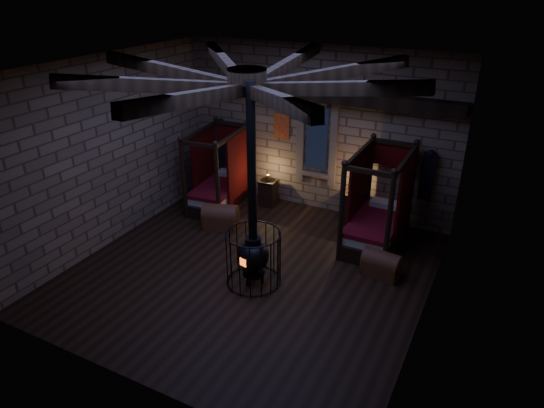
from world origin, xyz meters
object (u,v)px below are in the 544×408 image
at_px(trunk_right, 381,265).
at_px(stove, 253,254).
at_px(bed_left, 220,187).
at_px(trunk_left, 220,217).
at_px(bed_right, 377,222).

height_order(trunk_right, stove, stove).
bearing_deg(bed_left, trunk_left, -63.42).
bearing_deg(stove, trunk_right, 46.04).
bearing_deg(trunk_right, bed_left, 170.80).
height_order(trunk_left, stove, stove).
relative_size(trunk_right, stove, 0.20).
bearing_deg(trunk_left, bed_right, -2.50).
bearing_deg(bed_right, trunk_right, -68.84).
bearing_deg(stove, bed_left, 145.86).
distance_m(bed_left, stove, 3.82).
distance_m(bed_left, trunk_left, 1.34).
distance_m(bed_right, stove, 3.20).
distance_m(bed_right, trunk_right, 1.37).
relative_size(bed_left, stove, 0.51).
relative_size(bed_left, bed_right, 0.94).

